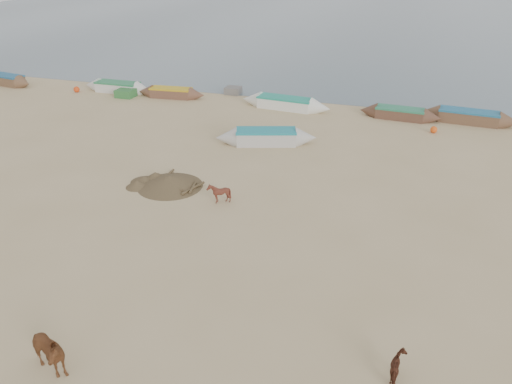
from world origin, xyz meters
TOP-DOWN VIEW (x-y plane):
  - ground at (0.00, 0.00)m, footprint 140.00×140.00m
  - sea at (0.00, 82.00)m, footprint 160.00×160.00m
  - cow_adult at (-2.66, -6.78)m, footprint 1.80×1.18m
  - calf_front at (-1.92, 4.33)m, footprint 1.05×0.98m
  - calf_right at (6.74, -3.99)m, footprint 0.93×0.98m
  - near_canoe at (-2.06, 12.33)m, footprint 6.19×3.14m
  - debris_pile at (-4.91, 5.22)m, footprint 4.30×4.30m
  - waterline_canoes at (0.30, 19.96)m, footprint 58.30×3.68m
  - beach_clutter at (4.16, 19.97)m, footprint 44.39×5.56m

SIDE VIEW (x-z plane):
  - ground at x=0.00m, z-range 0.00..0.00m
  - sea at x=0.00m, z-range 0.01..0.01m
  - debris_pile at x=-4.91m, z-range 0.00..0.57m
  - beach_clutter at x=4.16m, z-range -0.02..0.62m
  - calf_right at x=6.74m, z-range 0.00..0.78m
  - waterline_canoes at x=0.30m, z-range -0.03..0.88m
  - near_canoe at x=-2.06m, z-range 0.00..0.90m
  - calf_front at x=-1.92m, z-range 0.00..0.98m
  - cow_adult at x=-2.66m, z-range 0.00..1.40m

